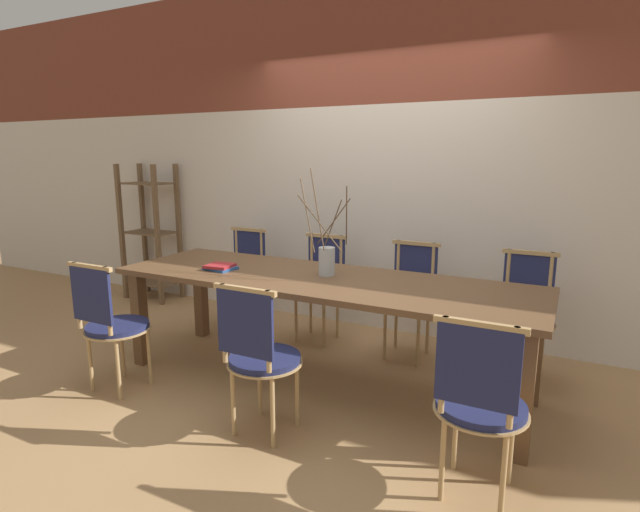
{
  "coord_description": "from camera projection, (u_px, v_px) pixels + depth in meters",
  "views": [
    {
      "loc": [
        1.54,
        -2.98,
        1.61
      ],
      "look_at": [
        0.0,
        0.0,
        0.93
      ],
      "focal_mm": 28.0,
      "sensor_mm": 36.0,
      "label": 1
    }
  ],
  "objects": [
    {
      "name": "chair_near_leftend",
      "position": [
        111.0,
        321.0,
        3.37
      ],
      "size": [
        0.44,
        0.44,
        0.92
      ],
      "color": "#1E234C",
      "rests_on": "ground_plane"
    },
    {
      "name": "book_stack",
      "position": [
        220.0,
        267.0,
        3.68
      ],
      "size": [
        0.23,
        0.2,
        0.04
      ],
      "color": "#234C8C",
      "rests_on": "dining_table"
    },
    {
      "name": "shelving_rack",
      "position": [
        150.0,
        233.0,
        5.59
      ],
      "size": [
        0.59,
        0.37,
        1.51
      ],
      "color": "brown",
      "rests_on": "ground_plane"
    },
    {
      "name": "chair_far_leftend",
      "position": [
        242.0,
        273.0,
        4.74
      ],
      "size": [
        0.44,
        0.44,
        0.92
      ],
      "rotation": [
        0.0,
        0.0,
        3.14
      ],
      "color": "#1E234C",
      "rests_on": "ground_plane"
    },
    {
      "name": "chair_near_center",
      "position": [
        480.0,
        400.0,
        2.29
      ],
      "size": [
        0.44,
        0.44,
        0.92
      ],
      "color": "#1E234C",
      "rests_on": "ground_plane"
    },
    {
      "name": "ground_plane",
      "position": [
        320.0,
        381.0,
        3.61
      ],
      "size": [
        16.0,
        16.0,
        0.0
      ],
      "primitive_type": "plane",
      "color": "#A87F51"
    },
    {
      "name": "chair_far_right",
      "position": [
        525.0,
        310.0,
        3.61
      ],
      "size": [
        0.44,
        0.44,
        0.92
      ],
      "rotation": [
        0.0,
        0.0,
        3.14
      ],
      "color": "#1E234C",
      "rests_on": "ground_plane"
    },
    {
      "name": "wall_rear",
      "position": [
        388.0,
        156.0,
        4.43
      ],
      "size": [
        12.0,
        0.06,
        3.2
      ],
      "color": "beige",
      "rests_on": "ground_plane"
    },
    {
      "name": "vase_centerpiece",
      "position": [
        327.0,
        259.0,
        3.49
      ],
      "size": [
        0.39,
        0.39,
        0.74
      ],
      "color": "#B2BCC1",
      "rests_on": "dining_table"
    },
    {
      "name": "dining_table",
      "position": [
        320.0,
        290.0,
        3.47
      ],
      "size": [
        2.98,
        0.92,
        0.78
      ],
      "color": "brown",
      "rests_on": "ground_plane"
    },
    {
      "name": "chair_near_left",
      "position": [
        260.0,
        353.0,
        2.83
      ],
      "size": [
        0.44,
        0.44,
        0.92
      ],
      "color": "#1E234C",
      "rests_on": "ground_plane"
    },
    {
      "name": "chair_far_center",
      "position": [
        410.0,
        295.0,
        3.99
      ],
      "size": [
        0.44,
        0.44,
        0.92
      ],
      "rotation": [
        0.0,
        0.0,
        3.14
      ],
      "color": "#1E234C",
      "rests_on": "ground_plane"
    },
    {
      "name": "chair_far_left",
      "position": [
        320.0,
        284.0,
        4.36
      ],
      "size": [
        0.44,
        0.44,
        0.92
      ],
      "rotation": [
        0.0,
        0.0,
        3.14
      ],
      "color": "#1E234C",
      "rests_on": "ground_plane"
    }
  ]
}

